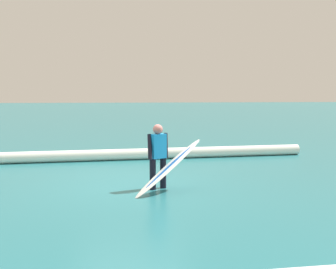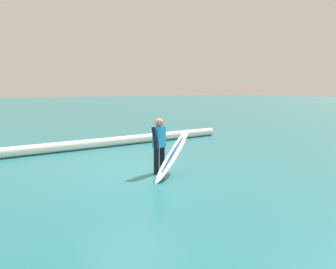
% 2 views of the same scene
% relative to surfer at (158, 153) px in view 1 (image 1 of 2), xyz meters
% --- Properties ---
extents(ground_plane, '(170.58, 170.58, 0.00)m').
position_rel_surfer_xyz_m(ground_plane, '(0.59, -0.54, -0.80)').
color(ground_plane, '#246D75').
extents(surfer, '(0.47, 0.42, 1.44)m').
position_rel_surfer_xyz_m(surfer, '(0.00, 0.00, 0.00)').
color(surfer, black).
rests_on(surfer, ground_plane).
extents(surfboard, '(1.67, 1.17, 1.11)m').
position_rel_surfer_xyz_m(surfboard, '(-0.20, 0.37, -0.26)').
color(surfboard, white).
rests_on(surfboard, ground_plane).
extents(wave_crest_foreground, '(15.65, 1.45, 0.35)m').
position_rel_surfer_xyz_m(wave_crest_foreground, '(2.44, -4.08, -0.63)').
color(wave_crest_foreground, white).
rests_on(wave_crest_foreground, ground_plane).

